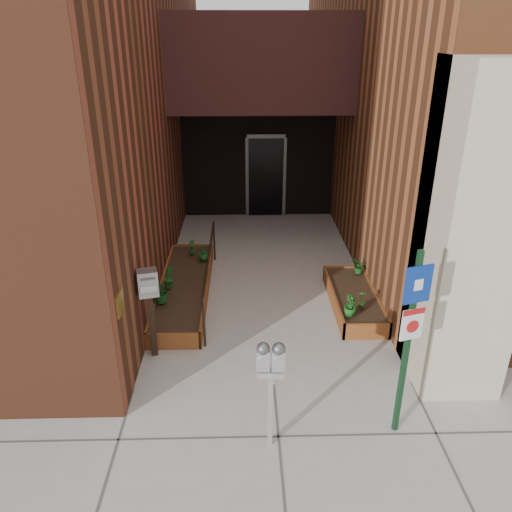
{
  "coord_description": "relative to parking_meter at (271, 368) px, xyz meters",
  "views": [
    {
      "loc": [
        -0.41,
        -5.74,
        4.66
      ],
      "look_at": [
        -0.21,
        1.8,
        1.22
      ],
      "focal_mm": 35.0,
      "sensor_mm": 36.0,
      "label": 1
    }
  ],
  "objects": [
    {
      "name": "shrub_left_c",
      "position": [
        -1.13,
        4.77,
        -0.66
      ],
      "size": [
        0.28,
        0.28,
        0.36
      ],
      "primitive_type": "imported",
      "rotation": [
        0.0,
        0.0,
        4.02
      ],
      "color": "#17531C",
      "rests_on": "planter_left"
    },
    {
      "name": "sign_post",
      "position": [
        1.62,
        0.18,
        0.4
      ],
      "size": [
        0.33,
        0.13,
        2.5
      ],
      "color": "#13351B",
      "rests_on": "ground"
    },
    {
      "name": "shrub_right_c",
      "position": [
        1.95,
        4.05,
        -0.69
      ],
      "size": [
        0.34,
        0.34,
        0.31
      ],
      "primitive_type": "imported",
      "rotation": [
        0.0,
        0.0,
        4.46
      ],
      "color": "#18551C",
      "rests_on": "planter_right"
    },
    {
      "name": "handrail",
      "position": [
        -0.93,
        3.75,
        -0.4
      ],
      "size": [
        0.04,
        3.34,
        0.9
      ],
      "color": "black",
      "rests_on": "ground"
    },
    {
      "name": "ground",
      "position": [
        0.12,
        1.1,
        -1.14
      ],
      "size": [
        80.0,
        80.0,
        0.0
      ],
      "primitive_type": "plane",
      "color": "#9E9991",
      "rests_on": "ground"
    },
    {
      "name": "shrub_right_b",
      "position": [
        1.71,
        2.73,
        -0.67
      ],
      "size": [
        0.23,
        0.23,
        0.34
      ],
      "primitive_type": "imported",
      "rotation": [
        0.0,
        0.0,
        2.81
      ],
      "color": "#29611B",
      "rests_on": "planter_right"
    },
    {
      "name": "shrub_right_a",
      "position": [
        1.47,
        2.49,
        -0.66
      ],
      "size": [
        0.29,
        0.29,
        0.37
      ],
      "primitive_type": "imported",
      "rotation": [
        0.0,
        0.0,
        0.87
      ],
      "color": "#1A5D1B",
      "rests_on": "planter_right"
    },
    {
      "name": "shrub_left_a",
      "position": [
        -1.73,
        3.04,
        -0.64
      ],
      "size": [
        0.48,
        0.48,
        0.41
      ],
      "primitive_type": "imported",
      "rotation": [
        0.0,
        0.0,
        0.4
      ],
      "color": "#17531D",
      "rests_on": "planter_left"
    },
    {
      "name": "planter_right",
      "position": [
        1.72,
        3.3,
        -1.01
      ],
      "size": [
        0.8,
        2.2,
        0.3
      ],
      "color": "brown",
      "rests_on": "ground"
    },
    {
      "name": "parking_meter",
      "position": [
        0.0,
        0.0,
        0.0
      ],
      "size": [
        0.33,
        0.16,
        1.48
      ],
      "color": "#B3B3B5",
      "rests_on": "ground"
    },
    {
      "name": "architecture",
      "position": [
        -0.07,
        8.0,
        3.84
      ],
      "size": [
        20.0,
        14.6,
        10.0
      ],
      "color": "brown",
      "rests_on": "ground"
    },
    {
      "name": "planter_left",
      "position": [
        -1.43,
        3.8,
        -1.01
      ],
      "size": [
        0.9,
        3.6,
        0.3
      ],
      "color": "brown",
      "rests_on": "ground"
    },
    {
      "name": "shrub_left_d",
      "position": [
        -1.39,
        5.04,
        -0.68
      ],
      "size": [
        0.25,
        0.25,
        0.33
      ],
      "primitive_type": "imported",
      "rotation": [
        0.0,
        0.0,
        5.4
      ],
      "color": "#225C1A",
      "rests_on": "planter_left"
    },
    {
      "name": "shrub_left_b",
      "position": [
        -1.69,
        3.58,
        -0.65
      ],
      "size": [
        0.25,
        0.25,
        0.4
      ],
      "primitive_type": "imported",
      "rotation": [
        0.0,
        0.0,
        1.73
      ],
      "color": "#1D631C",
      "rests_on": "planter_left"
    },
    {
      "name": "payment_dropbox",
      "position": [
        -1.71,
        1.9,
        -0.08
      ],
      "size": [
        0.34,
        0.28,
        1.47
      ],
      "color": "black",
      "rests_on": "ground"
    }
  ]
}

